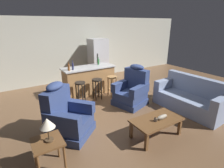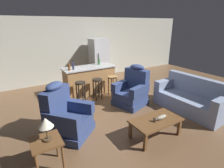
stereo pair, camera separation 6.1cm
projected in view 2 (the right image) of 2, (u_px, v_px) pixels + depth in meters
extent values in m
plane|color=brown|center=(109.00, 107.00, 5.19)|extent=(12.00, 12.00, 0.00)
cube|color=#B2B2A3|center=(71.00, 50.00, 7.28)|extent=(12.00, 0.05, 2.60)
cube|color=brown|center=(156.00, 120.00, 3.73)|extent=(1.10, 0.60, 0.04)
cube|color=brown|center=(145.00, 142.00, 3.36)|extent=(0.06, 0.06, 0.38)
cube|color=brown|center=(179.00, 127.00, 3.84)|extent=(0.06, 0.06, 0.38)
cube|color=brown|center=(130.00, 130.00, 3.75)|extent=(0.06, 0.06, 0.38)
cube|color=brown|center=(163.00, 118.00, 4.23)|extent=(0.06, 0.06, 0.38)
cube|color=#4C3823|center=(161.00, 119.00, 3.73)|extent=(0.22, 0.07, 0.01)
ellipsoid|color=#9E937F|center=(162.00, 117.00, 3.72)|extent=(0.28, 0.09, 0.09)
cone|color=#9E937F|center=(156.00, 119.00, 3.64)|extent=(0.06, 0.10, 0.10)
cube|color=#8493B2|center=(188.00, 107.00, 4.96)|extent=(0.94, 1.94, 0.20)
cube|color=#8493B2|center=(189.00, 100.00, 4.89)|extent=(0.94, 1.94, 0.22)
cube|color=#8493B2|center=(198.00, 86.00, 4.94)|extent=(0.30, 1.91, 0.52)
cube|color=#8493B2|center=(223.00, 103.00, 4.15)|extent=(0.85, 0.24, 0.28)
cube|color=#8493B2|center=(166.00, 84.00, 5.47)|extent=(0.85, 0.24, 0.28)
cube|color=navy|center=(71.00, 131.00, 3.90)|extent=(1.18, 1.18, 0.18)
cube|color=navy|center=(70.00, 122.00, 3.83)|extent=(1.09, 1.10, 0.24)
cube|color=navy|center=(56.00, 102.00, 3.77)|extent=(0.73, 0.67, 0.64)
ellipsoid|color=navy|center=(54.00, 86.00, 3.65)|extent=(0.52, 0.50, 0.16)
cube|color=navy|center=(77.00, 106.00, 4.04)|extent=(0.66, 0.72, 0.26)
cube|color=navy|center=(61.00, 120.00, 3.45)|extent=(0.66, 0.72, 0.26)
cube|color=navy|center=(130.00, 102.00, 5.33)|extent=(1.05, 1.05, 0.18)
cube|color=navy|center=(130.00, 95.00, 5.26)|extent=(0.98, 0.96, 0.24)
cube|color=navy|center=(137.00, 79.00, 5.33)|extent=(0.45, 0.79, 0.64)
ellipsoid|color=navy|center=(137.00, 67.00, 5.20)|extent=(0.39, 0.52, 0.16)
cube|color=navy|center=(140.00, 90.00, 4.96)|extent=(0.82, 0.40, 0.26)
cube|color=navy|center=(121.00, 85.00, 5.37)|extent=(0.82, 0.40, 0.26)
cube|color=brown|center=(46.00, 141.00, 2.84)|extent=(0.48, 0.48, 0.04)
cylinder|color=brown|center=(37.00, 168.00, 2.67)|extent=(0.04, 0.04, 0.52)
cylinder|color=brown|center=(63.00, 158.00, 2.87)|extent=(0.04, 0.04, 0.52)
cylinder|color=brown|center=(33.00, 153.00, 2.99)|extent=(0.04, 0.04, 0.52)
cylinder|color=brown|center=(57.00, 145.00, 3.19)|extent=(0.04, 0.04, 0.52)
cylinder|color=#4C3823|center=(48.00, 139.00, 2.84)|extent=(0.14, 0.14, 0.03)
cylinder|color=#4C3823|center=(47.00, 133.00, 2.79)|extent=(0.02, 0.02, 0.22)
cone|color=beige|center=(45.00, 122.00, 2.73)|extent=(0.24, 0.24, 0.16)
cube|color=#9E7042|center=(90.00, 80.00, 6.12)|extent=(1.71, 0.63, 0.91)
cube|color=#B2B2B2|center=(89.00, 67.00, 5.97)|extent=(1.80, 0.70, 0.04)
cylinder|color=black|center=(80.00, 83.00, 5.26)|extent=(0.32, 0.32, 0.04)
torus|color=black|center=(81.00, 96.00, 5.41)|extent=(0.23, 0.23, 0.02)
cylinder|color=black|center=(79.00, 95.00, 5.25)|extent=(0.04, 0.04, 0.64)
cylinder|color=black|center=(85.00, 94.00, 5.34)|extent=(0.04, 0.04, 0.64)
cylinder|color=black|center=(77.00, 93.00, 5.41)|extent=(0.04, 0.04, 0.64)
cylinder|color=black|center=(83.00, 91.00, 5.51)|extent=(0.04, 0.04, 0.64)
cylinder|color=black|center=(97.00, 80.00, 5.54)|extent=(0.32, 0.32, 0.04)
torus|color=black|center=(98.00, 93.00, 5.69)|extent=(0.23, 0.23, 0.02)
cylinder|color=black|center=(96.00, 91.00, 5.53)|extent=(0.04, 0.04, 0.64)
cylinder|color=black|center=(102.00, 90.00, 5.62)|extent=(0.04, 0.04, 0.64)
cylinder|color=black|center=(93.00, 89.00, 5.69)|extent=(0.04, 0.04, 0.64)
cylinder|color=black|center=(99.00, 88.00, 5.79)|extent=(0.04, 0.04, 0.64)
cylinder|color=#A87A47|center=(113.00, 77.00, 5.82)|extent=(0.32, 0.32, 0.04)
torus|color=#A87A47|center=(113.00, 89.00, 5.97)|extent=(0.23, 0.23, 0.02)
cylinder|color=#A87A47|center=(112.00, 88.00, 5.81)|extent=(0.04, 0.04, 0.64)
cylinder|color=#A87A47|center=(117.00, 87.00, 5.91)|extent=(0.04, 0.04, 0.64)
cylinder|color=#A87A47|center=(109.00, 86.00, 5.97)|extent=(0.04, 0.04, 0.64)
cylinder|color=#A87A47|center=(113.00, 85.00, 6.07)|extent=(0.04, 0.04, 0.64)
cube|color=#B7B7BC|center=(99.00, 60.00, 7.44)|extent=(0.70, 0.66, 1.76)
cylinder|color=#333338|center=(99.00, 60.00, 7.04)|extent=(0.02, 0.02, 0.50)
cylinder|color=brown|center=(69.00, 67.00, 5.47)|extent=(0.07, 0.07, 0.19)
cylinder|color=brown|center=(69.00, 63.00, 5.42)|extent=(0.03, 0.03, 0.08)
cylinder|color=#23284C|center=(73.00, 66.00, 5.57)|extent=(0.06, 0.06, 0.22)
cylinder|color=#23284C|center=(73.00, 61.00, 5.51)|extent=(0.02, 0.02, 0.09)
cylinder|color=#2D6B38|center=(99.00, 62.00, 6.27)|extent=(0.07, 0.07, 0.19)
cylinder|color=#2D6B38|center=(99.00, 58.00, 6.22)|extent=(0.03, 0.03, 0.08)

